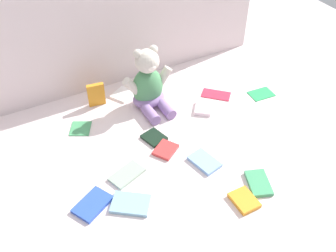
# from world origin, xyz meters

# --- Properties ---
(ground_plane) EXTENTS (3.20, 3.20, 0.00)m
(ground_plane) POSITION_xyz_m (0.00, 0.00, 0.00)
(ground_plane) COLOR silver
(backdrop_drape) EXTENTS (1.56, 0.03, 0.65)m
(backdrop_drape) POSITION_xyz_m (0.00, 0.42, 0.33)
(backdrop_drape) COLOR beige
(backdrop_drape) RESTS_ON ground_plane
(teddy_bear) EXTENTS (0.24, 0.21, 0.29)m
(teddy_bear) POSITION_xyz_m (0.07, 0.17, 0.11)
(teddy_bear) COLOR #4C8C59
(teddy_bear) RESTS_ON ground_plane
(book_case_0) EXTENTS (0.12, 0.09, 0.01)m
(book_case_0) POSITION_xyz_m (0.58, -0.01, 0.00)
(book_case_0) COLOR green
(book_case_0) RESTS_ON ground_plane
(book_case_1) EXTENTS (0.15, 0.11, 0.01)m
(book_case_1) POSITION_xyz_m (-0.20, -0.18, 0.01)
(book_case_1) COLOR #93A794
(book_case_1) RESTS_ON ground_plane
(book_case_2) EXTENTS (0.10, 0.14, 0.02)m
(book_case_2) POSITION_xyz_m (0.10, -0.26, 0.01)
(book_case_2) COLOR #80ACE3
(book_case_2) RESTS_ON ground_plane
(book_case_3) EXTENTS (0.10, 0.11, 0.01)m
(book_case_3) POSITION_xyz_m (-0.02, -0.04, 0.01)
(book_case_3) COLOR black
(book_case_3) RESTS_ON ground_plane
(book_case_4) EXTENTS (0.08, 0.04, 0.12)m
(book_case_4) POSITION_xyz_m (-0.14, 0.29, 0.06)
(book_case_4) COLOR orange
(book_case_4) RESTS_ON ground_plane
(book_case_5) EXTENTS (0.11, 0.14, 0.02)m
(book_case_5) POSITION_xyz_m (0.22, -0.45, 0.01)
(book_case_5) COLOR #3F9762
(book_case_5) RESTS_ON ground_plane
(book_case_6) EXTENTS (0.08, 0.10, 0.02)m
(book_case_6) POSITION_xyz_m (0.12, -0.49, 0.01)
(book_case_6) COLOR orange
(book_case_6) RESTS_ON ground_plane
(book_case_7) EXTENTS (0.14, 0.14, 0.01)m
(book_case_7) POSITION_xyz_m (0.38, 0.09, 0.00)
(book_case_7) COLOR #D02C44
(book_case_7) RESTS_ON ground_plane
(book_case_8) EXTENTS (0.12, 0.12, 0.01)m
(book_case_8) POSITION_xyz_m (-0.27, 0.16, 0.00)
(book_case_8) COLOR #41905A
(book_case_8) RESTS_ON ground_plane
(book_case_9) EXTENTS (0.12, 0.12, 0.01)m
(book_case_9) POSITION_xyz_m (-0.01, -0.13, 0.01)
(book_case_9) COLOR #CA3736
(book_case_9) RESTS_ON ground_plane
(book_case_10) EXTENTS (0.12, 0.12, 0.02)m
(book_case_10) POSITION_xyz_m (0.27, 0.02, 0.01)
(book_case_10) COLOR white
(book_case_10) RESTS_ON ground_plane
(book_case_11) EXTENTS (0.13, 0.12, 0.01)m
(book_case_11) POSITION_xyz_m (-0.01, 0.30, 0.01)
(book_case_11) COLOR white
(book_case_11) RESTS_ON ground_plane
(book_case_12) EXTENTS (0.16, 0.14, 0.01)m
(book_case_12) POSITION_xyz_m (-0.36, -0.25, 0.01)
(book_case_12) COLOR blue
(book_case_12) RESTS_ON ground_plane
(book_case_13) EXTENTS (0.16, 0.15, 0.01)m
(book_case_13) POSITION_xyz_m (-0.24, -0.31, 0.01)
(book_case_13) COLOR #7FB1CC
(book_case_13) RESTS_ON ground_plane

